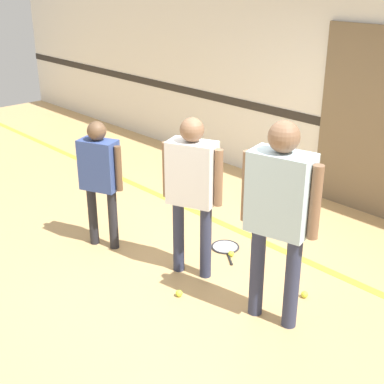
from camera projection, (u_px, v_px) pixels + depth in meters
ground_plane at (200, 268)px, 5.59m from camera, size 16.00×16.00×0.00m
wall_back at (350, 82)px, 6.59m from camera, size 16.00×0.07×3.20m
floor_stripe at (258, 239)px, 6.17m from camera, size 14.40×0.10×0.01m
person_instructor at (192, 181)px, 5.11m from camera, size 0.58×0.41×1.64m
person_student_left at (100, 171)px, 5.70m from camera, size 0.51×0.36×1.44m
person_student_right at (279, 204)px, 4.35m from camera, size 0.68×0.39×1.82m
racket_spare_on_floor at (226, 248)px, 5.97m from camera, size 0.55×0.47×0.03m
racket_second_spare at (202, 198)px, 7.25m from camera, size 0.51×0.37×0.03m
tennis_ball_near_instructor at (179, 293)px, 5.10m from camera, size 0.07×0.07×0.07m
tennis_ball_by_spare_racket at (231, 254)px, 5.80m from camera, size 0.07×0.07×0.07m
tennis_ball_stray_left at (305, 294)px, 5.08m from camera, size 0.07×0.07×0.07m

